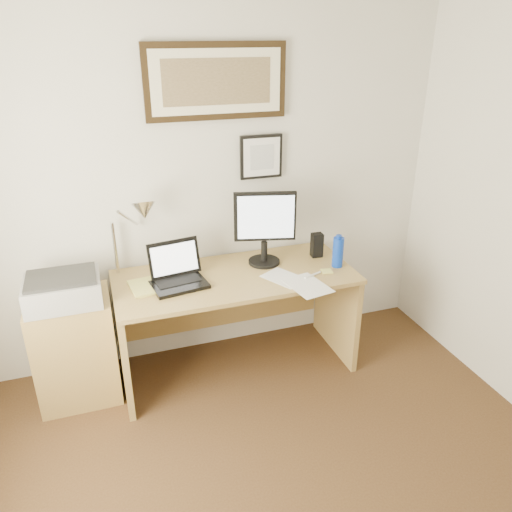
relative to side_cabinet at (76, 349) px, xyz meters
name	(u,v)px	position (x,y,z in m)	size (l,w,h in m)	color
wall_back	(198,190)	(0.92, 0.32, 0.89)	(3.50, 0.02, 2.50)	silver
side_cabinet	(76,349)	(0.00, 0.00, 0.00)	(0.50, 0.40, 0.73)	olive
water_bottle	(338,252)	(1.78, -0.14, 0.49)	(0.07, 0.07, 0.21)	#0D36B5
bottle_cap	(339,237)	(1.78, -0.14, 0.61)	(0.04, 0.04, 0.02)	#0D36B5
speaker	(317,245)	(1.71, 0.06, 0.47)	(0.08, 0.07, 0.17)	black
paper_sheet_a	(284,278)	(1.36, -0.19, 0.39)	(0.19, 0.27, 0.00)	white
paper_sheet_b	(307,285)	(1.46, -0.35, 0.39)	(0.22, 0.31, 0.00)	white
sticky_pad	(327,271)	(1.67, -0.21, 0.39)	(0.07, 0.07, 0.01)	#E1E06A
marker_pen	(313,275)	(1.55, -0.23, 0.39)	(0.02, 0.02, 0.14)	white
book	(131,290)	(0.39, -0.06, 0.39)	(0.18, 0.24, 0.02)	#CAC65F
desk	(232,300)	(1.07, 0.04, 0.15)	(1.60, 0.70, 0.75)	olive
laptop	(177,275)	(0.69, -0.04, 0.44)	(0.37, 0.34, 0.26)	black
lcd_monitor	(265,225)	(1.32, 0.06, 0.68)	(0.42, 0.22, 0.52)	black
printer	(63,290)	(-0.01, -0.04, 0.45)	(0.44, 0.34, 0.18)	#A3A3A6
desk_lamp	(141,214)	(0.51, 0.13, 0.82)	(0.29, 0.27, 0.53)	silver
picture_large	(217,81)	(1.07, 0.29, 1.59)	(0.92, 0.04, 0.47)	black
picture_small	(261,157)	(1.37, 0.29, 1.09)	(0.30, 0.03, 0.30)	black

